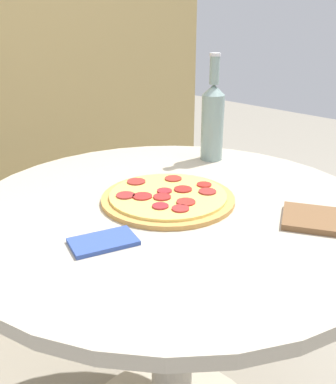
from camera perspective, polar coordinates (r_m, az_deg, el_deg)
The scene contains 5 objects.
table at distance 1.00m, azimuth 0.55°, elevation -12.29°, with size 0.88×0.88×0.70m.
fence_panel at distance 1.50m, azimuth -20.65°, elevation 10.87°, with size 1.73×0.04×1.60m.
pizza at distance 0.92m, azimuth -0.00°, elevation -0.69°, with size 0.29×0.29×0.02m.
beer_bottle at distance 1.17m, azimuth 5.97°, elevation 9.60°, with size 0.06×0.06×0.28m.
napkin at distance 0.76m, azimuth -8.62°, elevation -6.56°, with size 0.13×0.10×0.01m.
Camera 1 is at (-0.57, -0.59, 1.07)m, focal length 40.00 mm.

